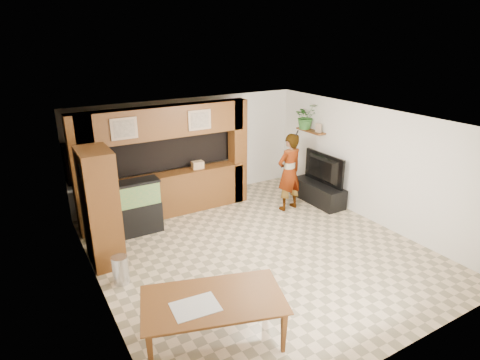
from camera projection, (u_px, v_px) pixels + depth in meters
floor at (258, 250)px, 8.02m from camera, size 6.50×6.50×0.00m
ceiling at (260, 122)px, 7.12m from camera, size 6.50×6.50×0.00m
wall_back at (190, 149)px, 10.20m from camera, size 6.00×0.00×6.00m
wall_left at (95, 226)px, 6.14m from camera, size 0.00×6.50×6.50m
wall_right at (371, 165)px, 9.00m from camera, size 0.00×6.50×6.50m
partition at (163, 161)px, 9.25m from camera, size 4.20×0.99×2.60m
wall_clock at (80, 171)px, 6.76m from camera, size 0.05×0.25×0.25m
wall_shelf at (311, 131)px, 10.37m from camera, size 0.25×0.90×0.04m
pantry_cabinet at (100, 208)px, 7.28m from camera, size 0.55×0.90×2.20m
trash_can at (121, 270)px, 6.90m from camera, size 0.28×0.28×0.51m
aquarium at (135, 208)px, 8.51m from camera, size 1.08×0.41×1.20m
tv_stand at (318, 193)px, 10.23m from camera, size 0.55×1.50×0.50m
television at (320, 169)px, 10.01m from camera, size 0.20×1.33×0.77m
photo_frame at (318, 128)px, 10.09m from camera, size 0.07×0.17×0.22m
potted_plant at (306, 116)px, 10.39m from camera, size 0.60×0.52×0.66m
person at (289, 172)px, 9.60m from camera, size 0.74×0.53×1.90m
microphone at (297, 133)px, 9.15m from camera, size 0.03×0.09×0.15m
dining_table at (214, 321)px, 5.54m from camera, size 2.18×1.62×0.68m
newspaper_a at (195, 307)px, 5.30m from camera, size 0.65×0.50×0.01m
counter_box at (198, 165)px, 9.54m from camera, size 0.28×0.19×0.18m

